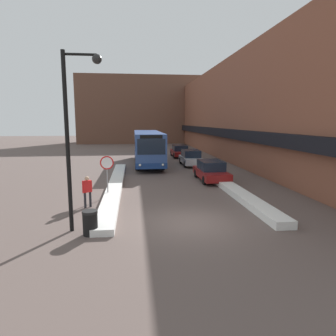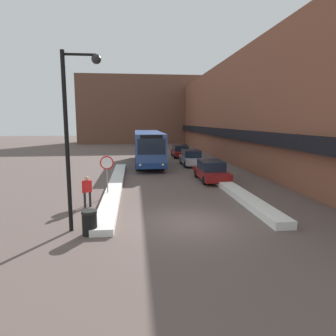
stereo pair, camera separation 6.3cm
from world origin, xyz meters
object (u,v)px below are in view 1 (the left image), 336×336
Objects in this scene: city_bus at (148,147)px; parked_car_front at (211,171)px; pedestrian at (87,189)px; parked_car_back at (180,151)px; trash_bin at (90,223)px; street_lamp at (74,123)px; parked_car_middle at (191,158)px; stop_sign at (107,167)px.

parked_car_front is at bearing -65.41° from city_bus.
city_bus is 7.81× the size of pedestrian.
pedestrian is at bearing -142.65° from parked_car_front.
parked_car_back reaches higher than trash_bin.
street_lamp reaches higher than pedestrian.
city_bus is 2.76× the size of parked_car_front.
pedestrian is (-7.90, -13.72, 0.21)m from parked_car_middle.
trash_bin is (-7.26, -17.50, -0.27)m from parked_car_middle.
parked_car_front is 12.21m from trash_bin.
city_bus is 19.19m from trash_bin.
street_lamp is (-7.78, -16.98, 3.45)m from parked_car_middle.
parked_car_front is at bearing -90.00° from parked_car_middle.
city_bus is at bearing 161.48° from parked_car_middle.
parked_car_middle reaches higher than trash_bin.
parked_car_middle is 0.65× the size of street_lamp.
trash_bin is (-7.26, -24.60, -0.23)m from parked_car_back.
parked_car_back is (-0.00, 14.78, -0.02)m from parked_car_front.
city_bus is at bearing 114.59° from parked_car_front.
parked_car_front is 8.23m from stop_sign.
street_lamp reaches higher than trash_bin.
pedestrian is at bearing 99.69° from trash_bin.
parked_car_middle reaches higher than parked_car_front.
street_lamp reaches higher than parked_car_middle.
stop_sign reaches higher than parked_car_front.
parked_car_front is at bearing 30.07° from stop_sign.
street_lamp is 3.79m from trash_bin.
pedestrian is (-0.12, 3.26, -3.25)m from street_lamp.
pedestrian is (-7.90, -20.82, 0.25)m from parked_car_back.
parked_car_back is at bearing 90.00° from parked_car_middle.
city_bus is 5.24× the size of stop_sign.
stop_sign is at bearing -110.54° from parked_car_back.
parked_car_back is 25.54m from street_lamp.
stop_sign is at bearing -120.98° from parked_car_middle.
city_bus is 4.50m from parked_car_middle.
street_lamp reaches higher than city_bus.
parked_car_middle is at bearing -90.00° from parked_car_back.
parked_car_front is 0.66× the size of street_lamp.
parked_car_middle reaches higher than parked_car_back.
city_bus is at bearing 44.47° from pedestrian.
parked_car_back is 4.78× the size of trash_bin.
city_bus is at bearing 78.82° from street_lamp.
trash_bin is at bearing -91.85° from stop_sign.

